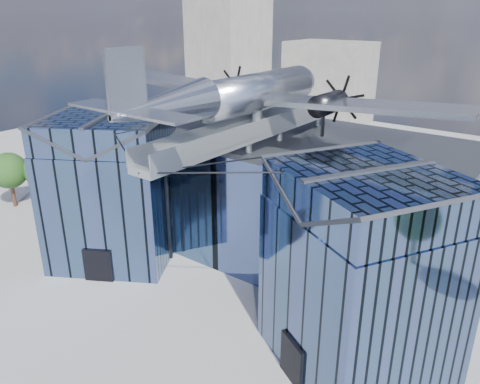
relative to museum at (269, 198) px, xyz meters
The scene contains 5 objects.
ground_plane 8.03m from the museum, 90.00° to the right, with size 120.00×120.00×0.00m, color gray.
museum is the anchor object (origin of this frame).
bg_towers 44.92m from the museum, 88.14° to the left, with size 77.00×24.50×26.00m.
tree_plaza_w 25.32m from the museum, 169.99° to the right, with size 4.89×4.89×5.78m.
tree_side_w 28.27m from the museum, 166.58° to the right, with size 4.34×4.34×5.78m.
Camera 1 is at (18.51, -22.59, 19.28)m, focal length 35.00 mm.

